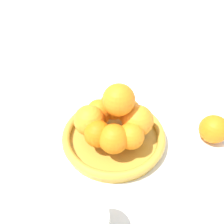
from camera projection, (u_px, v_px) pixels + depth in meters
ground_plane at (112, 140)px, 0.60m from camera, size 4.00×4.00×0.00m
fruit_bowl at (112, 135)px, 0.59m from camera, size 0.28×0.28×0.03m
orange_pile at (113, 118)px, 0.55m from camera, size 0.20×0.19×0.14m
stray_orange at (212, 129)px, 0.58m from camera, size 0.08×0.08×0.08m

